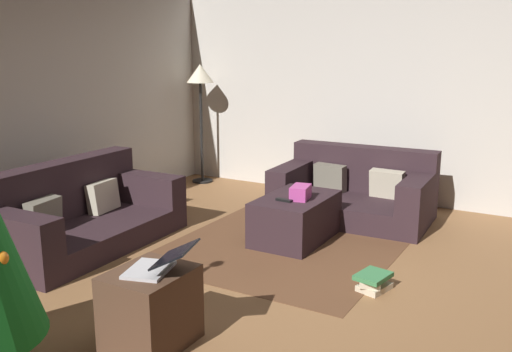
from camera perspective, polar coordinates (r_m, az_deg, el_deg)
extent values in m
plane|color=brown|center=(4.26, 3.21, -12.51)|extent=(6.40, 6.40, 0.00)
cube|color=beige|center=(6.82, 15.46, 8.08)|extent=(0.12, 6.40, 2.60)
cube|color=#2D1E23|center=(5.53, -16.60, -5.70)|extent=(1.89, 0.99, 0.22)
cube|color=#2D1E23|center=(5.67, -19.36, -1.38)|extent=(1.87, 0.30, 0.55)
cube|color=#2D1E23|center=(6.03, -11.37, -1.19)|extent=(0.27, 0.94, 0.31)
cube|color=#2D1E23|center=(4.94, -23.44, -5.22)|extent=(0.27, 0.94, 0.31)
cube|color=#BCB299|center=(5.81, -15.23, -2.01)|extent=(0.38, 0.19, 0.31)
cube|color=#716B5B|center=(5.31, -20.73, -3.80)|extent=(0.38, 0.19, 0.31)
cube|color=#2D1E23|center=(6.19, 9.68, -3.24)|extent=(1.04, 1.66, 0.24)
cube|color=#2D1E23|center=(6.44, 10.84, 0.76)|extent=(0.30, 1.63, 0.50)
cube|color=#2D1E23|center=(5.95, 16.09, -1.52)|extent=(0.99, 0.28, 0.31)
cube|color=#2D1E23|center=(6.36, 3.87, -0.11)|extent=(0.99, 0.28, 0.31)
cube|color=#BCB299|center=(6.19, 13.12, -0.81)|extent=(0.17, 0.36, 0.31)
cube|color=#716B5B|center=(6.38, 7.50, -0.17)|extent=(0.18, 0.37, 0.31)
cube|color=#2D1E23|center=(5.45, 4.02, -4.30)|extent=(0.92, 0.58, 0.43)
cube|color=#B23F8C|center=(5.30, 4.52, -1.66)|extent=(0.28, 0.20, 0.13)
cube|color=black|center=(5.22, 2.86, -2.46)|extent=(0.06, 0.16, 0.02)
sphere|color=orange|center=(3.34, -24.43, -7.61)|extent=(0.08, 0.08, 0.08)
cube|color=#4C3323|center=(3.65, -10.60, -13.02)|extent=(0.52, 0.44, 0.49)
cube|color=silver|center=(3.55, -10.78, -9.31)|extent=(0.37, 0.32, 0.02)
cube|color=black|center=(3.44, -8.20, -7.83)|extent=(0.37, 0.30, 0.12)
cube|color=beige|center=(4.51, 11.88, -10.94)|extent=(0.29, 0.24, 0.05)
cube|color=beige|center=(4.50, 11.60, -10.32)|extent=(0.28, 0.20, 0.05)
cube|color=#387A47|center=(4.48, 11.77, -9.87)|extent=(0.31, 0.26, 0.04)
cylinder|color=black|center=(7.82, -5.43, -0.49)|extent=(0.28, 0.28, 0.02)
cylinder|color=black|center=(7.69, -5.54, 4.35)|extent=(0.04, 0.04, 1.36)
cone|color=beige|center=(7.62, -5.67, 10.30)|extent=(0.36, 0.36, 0.24)
cube|color=brown|center=(5.52, 3.99, -6.40)|extent=(2.60, 2.00, 0.01)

